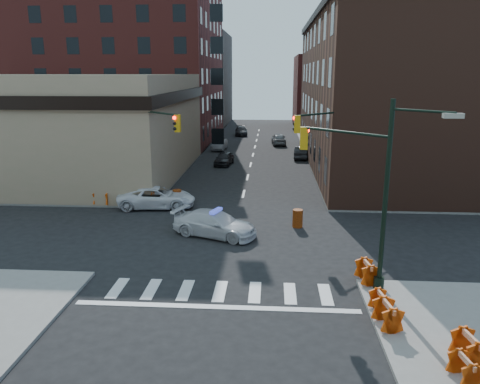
# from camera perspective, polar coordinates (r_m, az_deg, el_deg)

# --- Properties ---
(ground) EXTENTS (140.00, 140.00, 0.00)m
(ground) POSITION_cam_1_polar(r_m,az_deg,el_deg) (26.80, -0.86, -5.58)
(ground) COLOR black
(ground) RESTS_ON ground
(sidewalk_nw) EXTENTS (34.00, 54.50, 0.15)m
(sidewalk_nw) POSITION_cam_1_polar(r_m,az_deg,el_deg) (63.73, -19.45, 5.32)
(sidewalk_nw) COLOR gray
(sidewalk_nw) RESTS_ON ground
(sidewalk_ne) EXTENTS (34.00, 54.50, 0.15)m
(sidewalk_ne) POSITION_cam_1_polar(r_m,az_deg,el_deg) (62.19, 23.56, 4.74)
(sidewalk_ne) COLOR gray
(sidewalk_ne) RESTS_ON ground
(bank_building) EXTENTS (22.00, 22.00, 9.00)m
(bank_building) POSITION_cam_1_polar(r_m,az_deg,el_deg) (46.03, -20.85, 7.61)
(bank_building) COLOR #9A8065
(bank_building) RESTS_ON ground
(apartment_block) EXTENTS (25.00, 25.00, 24.00)m
(apartment_block) POSITION_cam_1_polar(r_m,az_deg,el_deg) (68.37, -14.24, 16.28)
(apartment_block) COLOR maroon
(apartment_block) RESTS_ON ground
(commercial_row_ne) EXTENTS (14.00, 34.00, 14.00)m
(commercial_row_ne) POSITION_cam_1_polar(r_m,az_deg,el_deg) (48.90, 17.09, 11.19)
(commercial_row_ne) COLOR #4B2A1E
(commercial_row_ne) RESTS_ON ground
(filler_nw) EXTENTS (20.00, 18.00, 16.00)m
(filler_nw) POSITION_cam_1_polar(r_m,az_deg,el_deg) (88.99, -8.08, 13.42)
(filler_nw) COLOR #51443C
(filler_nw) RESTS_ON ground
(filler_ne) EXTENTS (16.00, 16.00, 12.00)m
(filler_ne) POSITION_cam_1_polar(r_m,az_deg,el_deg) (84.03, 12.29, 11.84)
(filler_ne) COLOR maroon
(filler_ne) RESTS_ON ground
(signal_pole_se) EXTENTS (5.40, 5.27, 8.00)m
(signal_pole_se) POSITION_cam_1_polar(r_m,az_deg,el_deg) (20.49, 14.85, 1.13)
(signal_pole_se) COLOR black
(signal_pole_se) RESTS_ON sidewalk_se
(signal_pole_nw) EXTENTS (3.58, 3.67, 8.00)m
(signal_pole_nw) POSITION_cam_1_polar(r_m,az_deg,el_deg) (31.84, -10.68, 5.42)
(signal_pole_nw) COLOR black
(signal_pole_nw) RESTS_ON sidewalk_nw
(signal_pole_ne) EXTENTS (3.67, 3.58, 8.00)m
(signal_pole_ne) POSITION_cam_1_polar(r_m,az_deg,el_deg) (31.07, 10.78, 5.20)
(signal_pole_ne) COLOR black
(signal_pole_ne) RESTS_ON sidewalk_ne
(tree_ne_near) EXTENTS (3.00, 3.00, 4.85)m
(tree_ne_near) POSITION_cam_1_polar(r_m,az_deg,el_deg) (51.71, 9.94, 7.83)
(tree_ne_near) COLOR black
(tree_ne_near) RESTS_ON sidewalk_ne
(tree_ne_far) EXTENTS (3.00, 3.00, 4.85)m
(tree_ne_far) POSITION_cam_1_polar(r_m,az_deg,el_deg) (59.63, 9.16, 8.69)
(tree_ne_far) COLOR black
(tree_ne_far) RESTS_ON sidewalk_ne
(police_car) EXTENTS (5.35, 3.62, 1.44)m
(police_car) POSITION_cam_1_polar(r_m,az_deg,el_deg) (26.93, -3.08, -3.89)
(police_car) COLOR silver
(police_car) RESTS_ON ground
(pickup) EXTENTS (5.47, 2.86, 1.47)m
(pickup) POSITION_cam_1_polar(r_m,az_deg,el_deg) (32.99, -10.11, -0.65)
(pickup) COLOR white
(pickup) RESTS_ON ground
(parked_car_wnear) EXTENTS (1.99, 4.02, 1.32)m
(parked_car_wnear) POSITION_cam_1_polar(r_m,az_deg,el_deg) (47.89, -1.95, 4.11)
(parked_car_wnear) COLOR black
(parked_car_wnear) RESTS_ON ground
(parked_car_wfar) EXTENTS (1.69, 4.06, 1.30)m
(parked_car_wfar) POSITION_cam_1_polar(r_m,az_deg,el_deg) (57.44, -2.47, 5.80)
(parked_car_wfar) COLOR gray
(parked_car_wfar) RESTS_ON ground
(parked_car_wdeep) EXTENTS (2.18, 4.62, 1.30)m
(parked_car_wdeep) POSITION_cam_1_polar(r_m,az_deg,el_deg) (71.15, 0.15, 7.45)
(parked_car_wdeep) COLOR black
(parked_car_wdeep) RESTS_ON ground
(parked_car_enear) EXTENTS (1.78, 4.12, 1.32)m
(parked_car_enear) POSITION_cam_1_polar(r_m,az_deg,el_deg) (51.96, 7.46, 4.80)
(parked_car_enear) COLOR black
(parked_car_enear) RESTS_ON ground
(parked_car_efar) EXTENTS (2.01, 4.44, 1.48)m
(parked_car_efar) POSITION_cam_1_polar(r_m,az_deg,el_deg) (61.91, 4.75, 6.46)
(parked_car_efar) COLOR gray
(parked_car_efar) RESTS_ON ground
(pedestrian_a) EXTENTS (0.70, 0.61, 1.60)m
(pedestrian_a) POSITION_cam_1_polar(r_m,az_deg,el_deg) (34.34, -14.12, 0.10)
(pedestrian_a) COLOR black
(pedestrian_a) RESTS_ON sidewalk_nw
(pedestrian_b) EXTENTS (1.04, 1.00, 1.70)m
(pedestrian_b) POSITION_cam_1_polar(r_m,az_deg,el_deg) (35.42, -15.63, 0.51)
(pedestrian_b) COLOR black
(pedestrian_b) RESTS_ON sidewalk_nw
(pedestrian_c) EXTENTS (1.17, 1.13, 1.96)m
(pedestrian_c) POSITION_cam_1_polar(r_m,az_deg,el_deg) (35.33, -20.83, 0.28)
(pedestrian_c) COLOR black
(pedestrian_c) RESTS_ON sidewalk_nw
(barrel_road) EXTENTS (0.70, 0.70, 1.10)m
(barrel_road) POSITION_cam_1_polar(r_m,az_deg,el_deg) (28.64, 7.04, -3.21)
(barrel_road) COLOR #C53E09
(barrel_road) RESTS_ON ground
(barrel_bank) EXTENTS (0.80, 0.80, 1.10)m
(barrel_bank) POSITION_cam_1_polar(r_m,az_deg,el_deg) (33.53, -7.67, -0.64)
(barrel_bank) COLOR orange
(barrel_bank) RESTS_ON ground
(barricade_se_a) EXTENTS (0.78, 1.31, 0.93)m
(barricade_se_a) POSITION_cam_1_polar(r_m,az_deg,el_deg) (21.63, 15.21, -9.38)
(barricade_se_a) COLOR #C33209
(barricade_se_a) RESTS_ON sidewalk_se
(barricade_se_b) EXTENTS (0.81, 1.33, 0.93)m
(barricade_se_b) POSITION_cam_1_polar(r_m,az_deg,el_deg) (18.29, 17.53, -14.09)
(barricade_se_b) COLOR #D6430A
(barricade_se_b) RESTS_ON sidewalk_se
(barricade_se_c) EXTENTS (0.70, 1.16, 0.82)m
(barricade_se_c) POSITION_cam_1_polar(r_m,az_deg,el_deg) (19.17, 16.82, -12.84)
(barricade_se_c) COLOR #CA5309
(barricade_se_c) RESTS_ON sidewalk_se
(barricade_se_d) EXTENTS (0.67, 1.12, 0.79)m
(barricade_se_d) POSITION_cam_1_polar(r_m,az_deg,el_deg) (16.34, 25.70, -18.88)
(barricade_se_d) COLOR orange
(barricade_se_d) RESTS_ON sidewalk_se
(barricade_se_e) EXTENTS (0.81, 1.33, 0.94)m
(barricade_se_e) POSITION_cam_1_polar(r_m,az_deg,el_deg) (17.27, 26.20, -16.75)
(barricade_se_e) COLOR red
(barricade_se_e) RESTS_ON sidewalk_se
(barricade_nw_a) EXTENTS (1.35, 0.83, 0.94)m
(barricade_nw_a) POSITION_cam_1_polar(r_m,az_deg,el_deg) (33.11, -11.32, -0.86)
(barricade_nw_a) COLOR orange
(barricade_nw_a) RESTS_ON sidewalk_nw
(barricade_nw_b) EXTENTS (1.34, 0.80, 0.95)m
(barricade_nw_b) POSITION_cam_1_polar(r_m,az_deg,el_deg) (34.14, -16.42, -0.71)
(barricade_nw_b) COLOR orange
(barricade_nw_b) RESTS_ON sidewalk_nw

